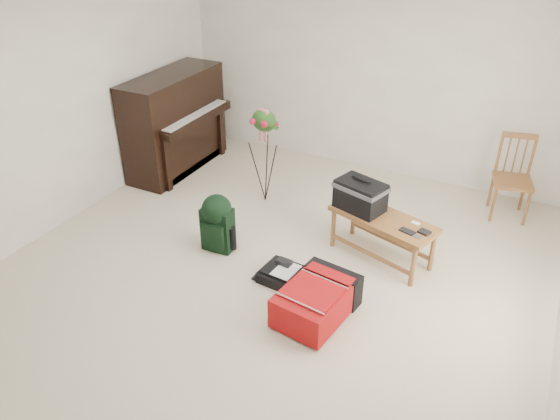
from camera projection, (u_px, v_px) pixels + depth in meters
The scene contains 11 objects.
floor at pixel (267, 278), 5.20m from camera, with size 5.00×5.50×0.01m, color beige.
ceiling at pixel (263, 2), 3.93m from camera, with size 5.00×5.50×0.01m, color white.
wall_back at pixel (373, 74), 6.67m from camera, with size 5.00×0.04×2.50m, color white.
wall_left at pixel (50, 111), 5.55m from camera, with size 0.04×5.50×2.50m, color white.
piano at pixel (176, 124), 6.98m from camera, with size 0.71×1.50×1.25m.
bench at pixel (365, 205), 5.26m from camera, with size 1.13×0.71×0.81m.
dining_chair at pixel (513, 178), 6.00m from camera, with size 0.48×0.48×0.93m.
red_suitcase at pixel (319, 297), 4.70m from camera, with size 0.59×0.80×0.32m.
black_duffel at pixel (285, 275), 5.14m from camera, with size 0.47×0.39×0.19m.
green_backpack at pixel (217, 220), 5.46m from camera, with size 0.32×0.30×0.62m.
flower_stand at pixel (265, 156), 6.22m from camera, with size 0.44×0.44×1.17m.
Camera 1 is at (2.00, -3.63, 3.21)m, focal length 35.00 mm.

